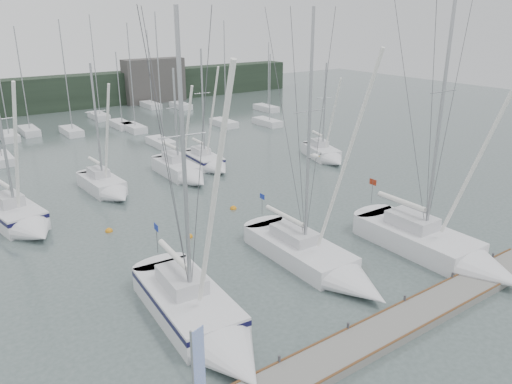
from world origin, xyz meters
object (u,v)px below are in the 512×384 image
Objects in this scene: sailboat_mid_b at (108,188)px; buoy_b at (233,209)px; sailboat_near_right at (449,253)px; dock_banner at (197,371)px; sailboat_near_left at (204,323)px; sailboat_mid_c at (184,173)px; sailboat_mid_d at (209,163)px; sailboat_mid_a at (22,220)px; buoy_c at (109,231)px; sailboat_mid_e at (327,155)px; sailboat_near_center at (325,266)px; buoy_a at (189,237)px.

buoy_b is at bearing -55.39° from sailboat_mid_b.
sailboat_near_right is 4.04× the size of dock_banner.
buoy_b is (9.63, 12.37, -0.64)m from sailboat_near_left.
sailboat_near_right is 1.61× the size of sailboat_mid_c.
sailboat_mid_d is (3.45, 1.48, -0.03)m from sailboat_mid_c.
sailboat_mid_a is 1.06× the size of sailboat_mid_d.
sailboat_near_left is 30.53× the size of buoy_b.
buoy_c is at bearing -48.63° from sailboat_mid_a.
sailboat_mid_e is at bearing 9.74° from buoy_c.
dock_banner is (-12.77, -17.47, 2.85)m from buoy_b.
sailboat_mid_d reaches higher than buoy_b.
sailboat_near_center is at bearing -117.07° from sailboat_mid_e.
sailboat_near_center is 1.51× the size of sailboat_mid_e.
sailboat_mid_a is 1.20× the size of sailboat_mid_c.
sailboat_mid_a is 18.29m from sailboat_mid_d.
buoy_c is at bearing -142.82° from sailboat_mid_d.
dock_banner is at bearing -117.15° from sailboat_near_left.
sailboat_mid_b is at bearing 106.13° from sailboat_near_center.
sailboat_mid_e is 20.27× the size of buoy_b.
buoy_a is (-19.94, -8.09, -0.52)m from sailboat_mid_e.
dock_banner is (-6.19, -26.05, 2.31)m from sailboat_mid_b.
sailboat_mid_a is at bearing 159.19° from buoy_b.
sailboat_mid_c is at bearing 45.07° from dock_banner.
buoy_b is at bearing -30.28° from sailboat_mid_a.
buoy_b is 0.98× the size of buoy_c.
sailboat_near_right is 1.34× the size of sailboat_mid_a.
sailboat_mid_b is 22.12× the size of buoy_b.
sailboat_mid_d reaches higher than sailboat_mid_e.
sailboat_near_right is at bearing -97.89° from sailboat_mid_e.
sailboat_mid_a reaches higher than dock_banner.
sailboat_mid_a is 14.58m from sailboat_mid_c.
sailboat_near_right is 1.50× the size of sailboat_mid_b.
sailboat_mid_d is at bearing 95.01° from sailboat_near_right.
sailboat_mid_c is (6.94, 0.04, 0.03)m from sailboat_mid_b.
buoy_a is at bearing 132.51° from sailboat_near_right.
sailboat_near_right is at bearing -9.52° from dock_banner.
dock_banner is (-18.51, -2.83, 2.23)m from sailboat_near_right.
sailboat_mid_e is 35.99m from dock_banner.
buoy_a is at bearing 69.93° from sailboat_near_left.
sailboat_mid_c is (14.19, 3.36, -0.08)m from sailboat_mid_a.
sailboat_mid_c is (-5.37, 23.26, -0.05)m from sailboat_near_right.
sailboat_mid_d is at bearing 77.93° from sailboat_near_center.
sailboat_mid_c is at bearing -2.57° from sailboat_mid_b.
sailboat_near_right reaches higher than sailboat_mid_a.
sailboat_mid_c is 1.01× the size of sailboat_mid_e.
sailboat_near_right is at bearing -82.01° from sailboat_mid_d.
buoy_c reaches higher than buoy_a.
sailboat_mid_a is 1.12× the size of sailboat_mid_b.
sailboat_mid_e is at bearing -18.87° from sailboat_mid_d.
sailboat_mid_b reaches higher than sailboat_mid_e.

